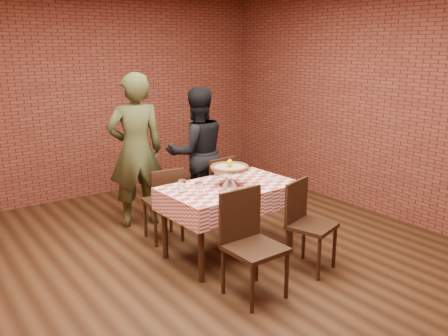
{
  "coord_description": "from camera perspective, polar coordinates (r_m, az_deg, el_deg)",
  "views": [
    {
      "loc": [
        -2.33,
        -3.56,
        2.16
      ],
      "look_at": [
        0.43,
        0.3,
        0.92
      ],
      "focal_mm": 37.94,
      "sensor_mm": 36.0,
      "label": 1
    }
  ],
  "objects": [
    {
      "name": "water_glass_right",
      "position": [
        4.62,
        -5.06,
        -2.2
      ],
      "size": [
        0.08,
        0.08,
        0.13
      ],
      "primitive_type": "cylinder",
      "rotation": [
        0.0,
        0.0,
        0.05
      ],
      "color": "white",
      "rests_on": "tablecloth"
    },
    {
      "name": "tablecloth",
      "position": [
        4.89,
        0.63,
        -3.38
      ],
      "size": [
        1.41,
        0.9,
        0.23
      ],
      "primitive_type": null,
      "rotation": [
        0.0,
        0.0,
        0.05
      ],
      "color": "red",
      "rests_on": "table"
    },
    {
      "name": "sweetener_packet_b",
      "position": [
        5.19,
        6.77,
        -1.05
      ],
      "size": [
        0.06,
        0.05,
        0.0
      ],
      "primitive_type": "cube",
      "rotation": [
        0.0,
        0.0,
        -0.4
      ],
      "color": "white",
      "rests_on": "tablecloth"
    },
    {
      "name": "chair_near_left",
      "position": [
        4.14,
        3.77,
        -9.43
      ],
      "size": [
        0.47,
        0.47,
        0.94
      ],
      "primitive_type": null,
      "rotation": [
        0.0,
        0.0,
        0.03
      ],
      "color": "#361E0E",
      "rests_on": "ground"
    },
    {
      "name": "chair_far_right",
      "position": [
        5.79,
        -1.22,
        -2.67
      ],
      "size": [
        0.41,
        0.41,
        0.86
      ],
      "primitive_type": null,
      "rotation": [
        0.0,
        0.0,
        3.21
      ],
      "color": "#361E0E",
      "rests_on": "ground"
    },
    {
      "name": "pizza_stand",
      "position": [
        4.84,
        0.69,
        -1.03
      ],
      "size": [
        0.49,
        0.49,
        0.18
      ],
      "primitive_type": null,
      "rotation": [
        0.0,
        0.0,
        0.28
      ],
      "color": "silver",
      "rests_on": "tablecloth"
    },
    {
      "name": "diner_black",
      "position": [
        6.02,
        -3.26,
        1.87
      ],
      "size": [
        0.91,
        0.78,
        1.65
      ],
      "primitive_type": "imported",
      "rotation": [
        0.0,
        0.0,
        2.93
      ],
      "color": "black",
      "rests_on": "ground"
    },
    {
      "name": "condiment_caddy",
      "position": [
        5.13,
        -0.89,
        -0.35
      ],
      "size": [
        0.11,
        0.1,
        0.14
      ],
      "primitive_type": "cube",
      "rotation": [
        0.0,
        0.0,
        -0.17
      ],
      "color": "silver",
      "rests_on": "tablecloth"
    },
    {
      "name": "back_wall",
      "position": [
        7.0,
        -16.07,
        8.31
      ],
      "size": [
        5.5,
        0.0,
        5.5
      ],
      "primitive_type": "plane",
      "rotation": [
        1.57,
        0.0,
        0.0
      ],
      "color": "brown",
      "rests_on": "ground"
    },
    {
      "name": "diner_olive",
      "position": [
        5.74,
        -10.59,
        2.05
      ],
      "size": [
        0.75,
        0.57,
        1.85
      ],
      "primitive_type": "imported",
      "rotation": [
        0.0,
        0.0,
        2.94
      ],
      "color": "#404422",
      "rests_on": "ground"
    },
    {
      "name": "chair_near_right",
      "position": [
        4.7,
        10.54,
        -7.02
      ],
      "size": [
        0.5,
        0.5,
        0.88
      ],
      "primitive_type": null,
      "rotation": [
        0.0,
        0.0,
        0.3
      ],
      "color": "#361E0E",
      "rests_on": "ground"
    },
    {
      "name": "sweetener_packet_a",
      "position": [
        5.15,
        7.08,
        -1.18
      ],
      "size": [
        0.05,
        0.04,
        0.0
      ],
      "primitive_type": "cube",
      "rotation": [
        0.0,
        0.0,
        0.14
      ],
      "color": "white",
      "rests_on": "tablecloth"
    },
    {
      "name": "lemon",
      "position": [
        4.81,
        0.69,
        0.58
      ],
      "size": [
        0.08,
        0.08,
        0.08
      ],
      "primitive_type": "ellipsoid",
      "rotation": [
        0.0,
        0.0,
        0.28
      ],
      "color": "yellow",
      "rests_on": "pizza"
    },
    {
      "name": "table",
      "position": [
        4.98,
        0.63,
        -6.3
      ],
      "size": [
        1.38,
        0.87,
        0.75
      ],
      "primitive_type": "cube",
      "rotation": [
        0.0,
        0.0,
        0.05
      ],
      "color": "#361E0E",
      "rests_on": "ground"
    },
    {
      "name": "side_plate",
      "position": [
        5.07,
        5.36,
        -1.36
      ],
      "size": [
        0.15,
        0.15,
        0.01
      ],
      "primitive_type": "cylinder",
      "rotation": [
        0.0,
        0.0,
        0.05
      ],
      "color": "white",
      "rests_on": "tablecloth"
    },
    {
      "name": "ground",
      "position": [
        4.77,
        -2.13,
        -12.22
      ],
      "size": [
        6.0,
        6.0,
        0.0
      ],
      "primitive_type": "plane",
      "color": "black",
      "rests_on": "ground"
    },
    {
      "name": "water_glass_left",
      "position": [
        4.51,
        -3.02,
        -2.58
      ],
      "size": [
        0.08,
        0.08,
        0.13
      ],
      "primitive_type": "cylinder",
      "rotation": [
        0.0,
        0.0,
        0.05
      ],
      "color": "white",
      "rests_on": "tablecloth"
    },
    {
      "name": "pizza",
      "position": [
        4.82,
        0.69,
        0.05
      ],
      "size": [
        0.49,
        0.49,
        0.03
      ],
      "primitive_type": "cylinder",
      "rotation": [
        0.0,
        0.0,
        0.28
      ],
      "color": "beige",
      "rests_on": "pizza_stand"
    },
    {
      "name": "chair_far_left",
      "position": [
        5.37,
        -7.37,
        -4.25
      ],
      "size": [
        0.41,
        0.41,
        0.86
      ],
      "primitive_type": null,
      "rotation": [
        0.0,
        0.0,
        3.04
      ],
      "color": "#361E0E",
      "rests_on": "ground"
    }
  ]
}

